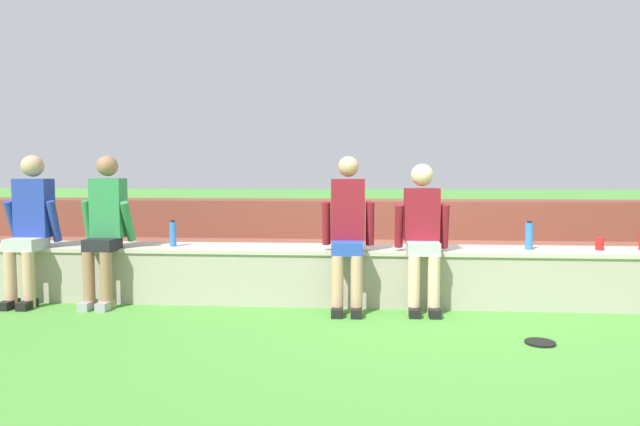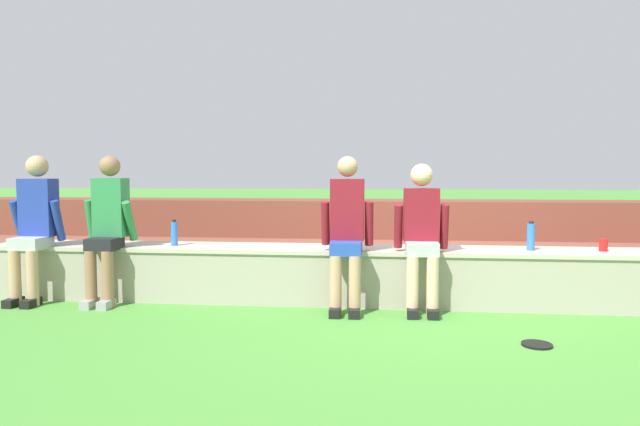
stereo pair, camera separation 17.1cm
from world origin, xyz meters
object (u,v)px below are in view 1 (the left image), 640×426
(person_far_left, at_px, (30,224))
(water_bottle_near_right, at_px, (173,234))
(person_left_of_center, at_px, (105,225))
(person_right_of_center, at_px, (422,232))
(person_center, at_px, (348,229))
(frisbee, at_px, (540,343))
(plastic_cup_right_end, at_px, (600,244))
(water_bottle_center_gap, at_px, (529,236))

(person_far_left, distance_m, water_bottle_near_right, 1.39)
(person_far_left, height_order, person_left_of_center, person_far_left)
(person_far_left, height_order, person_right_of_center, person_far_left)
(person_left_of_center, bearing_deg, person_center, -0.93)
(person_far_left, bearing_deg, frisbee, -11.87)
(person_center, distance_m, person_right_of_center, 0.70)
(water_bottle_near_right, relative_size, frisbee, 1.18)
(person_right_of_center, height_order, plastic_cup_right_end, person_right_of_center)
(person_right_of_center, relative_size, water_bottle_center_gap, 4.92)
(water_bottle_center_gap, bearing_deg, person_left_of_center, -176.21)
(water_bottle_center_gap, bearing_deg, person_right_of_center, -164.75)
(person_far_left, relative_size, person_left_of_center, 1.00)
(person_far_left, xyz_separation_m, water_bottle_center_gap, (4.91, 0.29, -0.11))
(water_bottle_near_right, xyz_separation_m, plastic_cup_right_end, (4.22, 0.04, -0.07))
(person_right_of_center, bearing_deg, plastic_cup_right_end, 9.77)
(person_right_of_center, bearing_deg, water_bottle_near_right, 174.12)
(person_right_of_center, distance_m, water_bottle_near_right, 2.50)
(water_bottle_near_right, relative_size, plastic_cup_right_end, 2.27)
(plastic_cup_right_end, bearing_deg, water_bottle_near_right, -179.42)
(water_bottle_near_right, bearing_deg, water_bottle_center_gap, 0.54)
(water_bottle_near_right, distance_m, frisbee, 3.57)
(plastic_cup_right_end, xyz_separation_m, frisbee, (-0.94, -1.28, -0.60))
(plastic_cup_right_end, bearing_deg, person_center, -172.44)
(person_center, bearing_deg, person_right_of_center, 1.98)
(frisbee, bearing_deg, person_far_left, 168.13)
(person_far_left, distance_m, person_center, 3.15)
(plastic_cup_right_end, height_order, frisbee, plastic_cup_right_end)
(person_center, distance_m, water_bottle_center_gap, 1.79)
(person_left_of_center, bearing_deg, water_bottle_center_gap, 3.79)
(person_right_of_center, distance_m, frisbee, 1.46)
(person_right_of_center, bearing_deg, person_far_left, -179.96)
(plastic_cup_right_end, bearing_deg, person_right_of_center, -170.23)
(person_far_left, xyz_separation_m, plastic_cup_right_end, (5.58, 0.30, -0.18))
(person_left_of_center, height_order, frisbee, person_left_of_center)
(person_left_of_center, height_order, person_right_of_center, person_left_of_center)
(person_left_of_center, distance_m, water_bottle_center_gap, 4.16)
(plastic_cup_right_end, bearing_deg, water_bottle_center_gap, -179.21)
(person_right_of_center, bearing_deg, person_left_of_center, 179.73)
(person_center, bearing_deg, person_far_left, 179.61)
(person_center, bearing_deg, water_bottle_center_gap, 10.10)
(frisbee, bearing_deg, person_center, 147.41)
(person_center, height_order, water_bottle_near_right, person_center)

